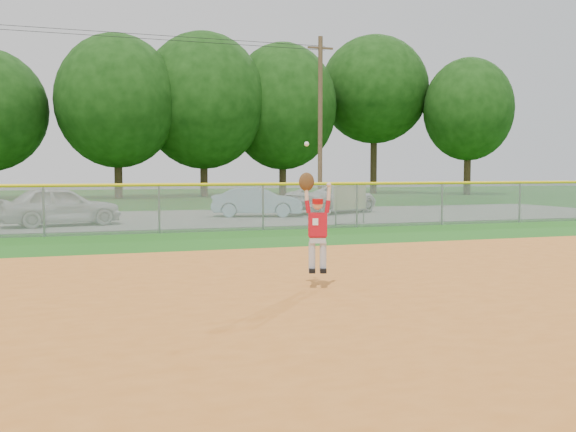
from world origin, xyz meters
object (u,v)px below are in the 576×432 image
object	(u,v)px
car_white_a	(60,206)
ballplayer	(316,223)
car_blue	(258,202)
car_white_b	(332,198)
sponsor_sign	(350,198)

from	to	relation	value
car_white_a	ballplayer	xyz separation A→B (m)	(4.13, -13.96, 0.37)
car_blue	ballplayer	world-z (taller)	ballplayer
car_white_b	ballplayer	size ratio (longest dim) A/B	2.26
car_white_a	sponsor_sign	bearing A→B (deg)	-118.23
car_white_a	sponsor_sign	distance (m)	10.14
car_blue	car_white_b	size ratio (longest dim) A/B	0.79
car_blue	sponsor_sign	xyz separation A→B (m)	(2.10, -4.72, 0.32)
car_blue	ballplayer	distance (m)	16.56
car_blue	sponsor_sign	distance (m)	5.17
car_blue	car_white_a	bearing A→B (deg)	125.29
car_white_a	car_blue	xyz separation A→B (m)	(7.72, 2.20, -0.07)
car_blue	sponsor_sign	size ratio (longest dim) A/B	2.45
car_white_a	ballplayer	world-z (taller)	ballplayer
car_white_a	car_blue	bearing A→B (deg)	-87.95
car_white_a	car_blue	world-z (taller)	car_white_a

